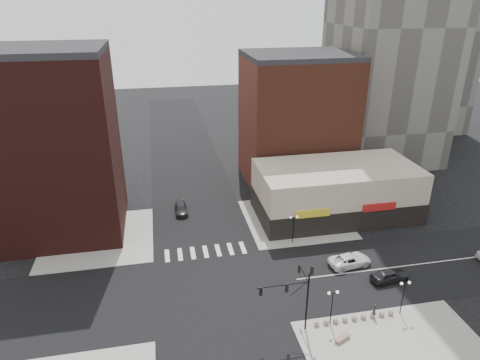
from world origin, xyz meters
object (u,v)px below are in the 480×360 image
object	(u,v)px
street_lamp_se_b	(404,289)
pedestrian	(374,311)
street_lamp_ne	(294,222)
dark_sedan_east	(389,275)
white_suv	(350,260)
stone_bench	(342,338)
traffic_signal	(297,289)
street_lamp_se_a	(333,299)
dark_sedan_north	(181,209)

from	to	relation	value
street_lamp_se_b	pedestrian	xyz separation A→B (m)	(-3.11, 0.00, -2.33)
street_lamp_ne	dark_sedan_east	size ratio (longest dim) A/B	0.89
white_suv	stone_bench	distance (m)	13.50
pedestrian	stone_bench	size ratio (longest dim) A/B	0.89
street_lamp_ne	stone_bench	world-z (taller)	street_lamp_ne
street_lamp_ne	white_suv	size ratio (longest dim) A/B	0.76
dark_sedan_east	stone_bench	size ratio (longest dim) A/B	2.46
white_suv	pedestrian	size ratio (longest dim) A/B	3.24
traffic_signal	dark_sedan_east	world-z (taller)	traffic_signal
dark_sedan_east	pedestrian	distance (m)	7.45
traffic_signal	white_suv	world-z (taller)	traffic_signal
street_lamp_ne	stone_bench	distance (m)	18.66
white_suv	stone_bench	size ratio (longest dim) A/B	2.89
street_lamp_se_a	street_lamp_se_b	bearing A→B (deg)	0.00
traffic_signal	street_lamp_ne	xyz separation A→B (m)	(4.76, 15.83, -1.67)
white_suv	street_lamp_se_a	bearing A→B (deg)	137.78
traffic_signal	street_lamp_ne	size ratio (longest dim) A/B	1.87
white_suv	pedestrian	xyz separation A→B (m)	(-1.63, -9.57, 0.20)
traffic_signal	dark_sedan_east	size ratio (longest dim) A/B	1.67
white_suv	street_lamp_ne	bearing A→B (deg)	32.68
street_lamp_se_b	dark_sedan_north	bearing A→B (deg)	127.50
street_lamp_se_b	white_suv	size ratio (longest dim) A/B	0.76
street_lamp_ne	pedestrian	xyz separation A→B (m)	(3.89, -16.00, -2.33)
dark_sedan_east	dark_sedan_north	world-z (taller)	dark_sedan_east
street_lamp_ne	dark_sedan_east	bearing A→B (deg)	-49.77
traffic_signal	street_lamp_ne	bearing A→B (deg)	73.25
dark_sedan_north	pedestrian	size ratio (longest dim) A/B	2.77
street_lamp_se_a	stone_bench	distance (m)	3.82
traffic_signal	street_lamp_se_a	world-z (taller)	traffic_signal
street_lamp_se_b	stone_bench	size ratio (longest dim) A/B	2.19
stone_bench	street_lamp_se_b	bearing A→B (deg)	-5.81
traffic_signal	stone_bench	xyz separation A→B (m)	(4.08, -2.59, -4.61)
street_lamp_se_b	stone_bench	xyz separation A→B (m)	(-7.69, -2.42, -2.94)
street_lamp_se_b	pedestrian	bearing A→B (deg)	180.00
dark_sedan_north	traffic_signal	bearing A→B (deg)	-71.25
dark_sedan_east	pedestrian	xyz separation A→B (m)	(-4.91, -5.60, 0.17)
street_lamp_ne	dark_sedan_east	xyz separation A→B (m)	(8.80, -10.40, -2.50)
street_lamp_se_a	white_suv	bearing A→B (deg)	55.74
white_suv	dark_sedan_north	xyz separation A→B (m)	(-20.02, 18.45, -0.08)
street_lamp_se_a	white_suv	size ratio (longest dim) A/B	0.76
street_lamp_ne	dark_sedan_east	world-z (taller)	street_lamp_ne
white_suv	stone_bench	world-z (taller)	white_suv
white_suv	dark_sedan_north	distance (m)	27.22
dark_sedan_east	stone_bench	distance (m)	12.43
street_lamp_se_b	stone_bench	bearing A→B (deg)	-162.54
traffic_signal	street_lamp_se_b	bearing A→B (deg)	-0.82
traffic_signal	dark_sedan_north	distance (m)	29.81
street_lamp_se_a	stone_bench	size ratio (longest dim) A/B	2.19
street_lamp_se_a	dark_sedan_north	world-z (taller)	street_lamp_se_a
street_lamp_se_b	white_suv	bearing A→B (deg)	98.80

